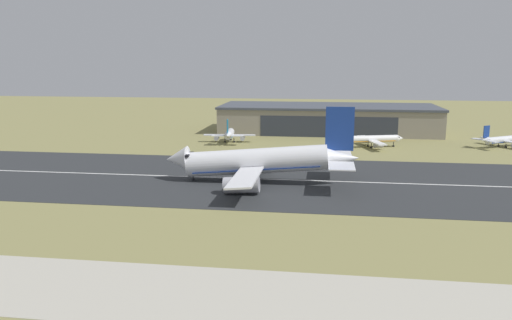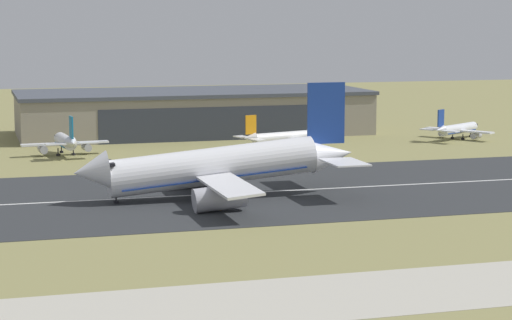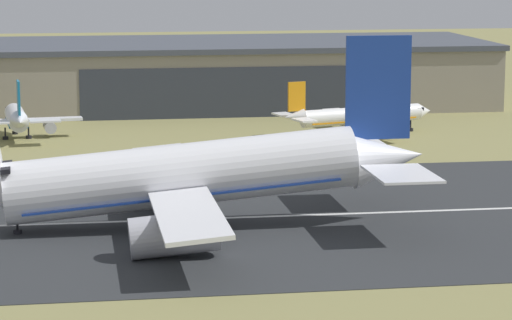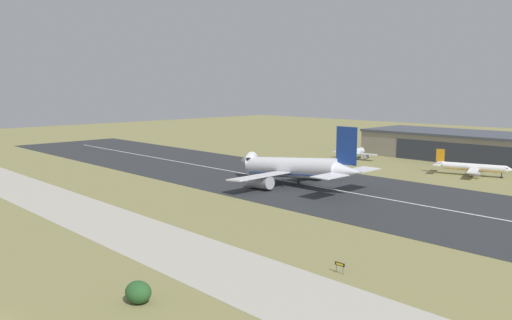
# 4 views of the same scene
# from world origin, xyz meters

# --- Properties ---
(runway_strip) EXTENTS (397.03, 54.70, 0.06)m
(runway_strip) POSITION_xyz_m (0.00, 97.16, 0.03)
(runway_strip) COLOR #2B2D30
(runway_strip) RESTS_ON ground_plane
(runway_centreline) EXTENTS (357.32, 0.70, 0.01)m
(runway_centreline) POSITION_xyz_m (0.00, 97.16, 0.07)
(runway_centreline) COLOR silver
(runway_centreline) RESTS_ON runway_strip
(hangar_building) EXTENTS (88.42, 33.33, 11.05)m
(hangar_building) POSITION_xyz_m (-15.80, 185.60, 5.54)
(hangar_building) COLOR gray
(hangar_building) RESTS_ON ground_plane
(airplane_landing) EXTENTS (47.21, 45.94, 18.65)m
(airplane_landing) POSITION_xyz_m (-32.61, 93.62, 5.12)
(airplane_landing) COLOR white
(airplane_landing) RESTS_ON ground_plane
(airplane_parked_west) EXTENTS (18.87, 17.28, 9.09)m
(airplane_parked_west) POSITION_xyz_m (-51.15, 152.43, 2.97)
(airplane_parked_west) COLOR silver
(airplane_parked_west) RESTS_ON ground_plane
(airplane_parked_east) EXTENTS (24.88, 20.39, 8.31)m
(airplane_parked_east) POSITION_xyz_m (-1.81, 148.67, 2.79)
(airplane_parked_east) COLOR white
(airplane_parked_east) RESTS_ON ground_plane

